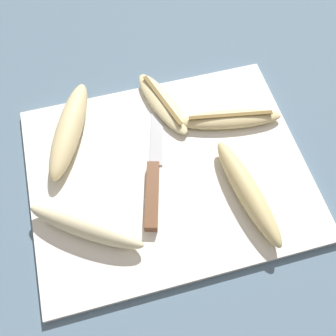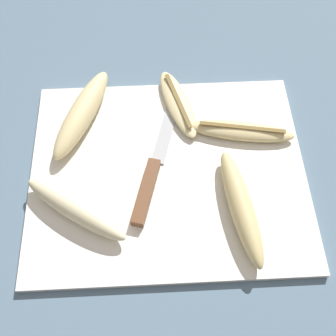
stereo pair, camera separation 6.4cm
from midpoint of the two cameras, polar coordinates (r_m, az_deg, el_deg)
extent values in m
plane|color=slate|center=(0.66, -2.77, -1.16)|extent=(4.00, 4.00, 0.00)
cube|color=white|center=(0.65, -2.79, -0.92)|extent=(0.45, 0.37, 0.01)
cube|color=brown|center=(0.62, -5.26, -4.26)|extent=(0.05, 0.11, 0.02)
cube|color=#B7BABF|center=(0.68, -4.63, 4.72)|extent=(0.06, 0.13, 0.00)
ellipsoid|color=beige|center=(0.69, -16.74, 5.13)|extent=(0.11, 0.20, 0.04)
ellipsoid|color=#DBC684|center=(0.62, 8.62, -3.71)|extent=(0.06, 0.20, 0.04)
ellipsoid|color=beige|center=(0.61, -14.82, -8.49)|extent=(0.17, 0.13, 0.04)
ellipsoid|color=beige|center=(0.71, -3.42, 9.16)|extent=(0.08, 0.16, 0.02)
cube|color=olive|center=(0.70, -3.46, 9.65)|extent=(0.04, 0.12, 0.00)
ellipsoid|color=beige|center=(0.69, 6.37, 6.84)|extent=(0.19, 0.07, 0.02)
cube|color=brown|center=(0.68, 6.46, 7.40)|extent=(0.14, 0.03, 0.00)
camera|label=1|loc=(0.03, -92.87, -5.34)|focal=42.00mm
camera|label=2|loc=(0.03, 87.13, 5.34)|focal=42.00mm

